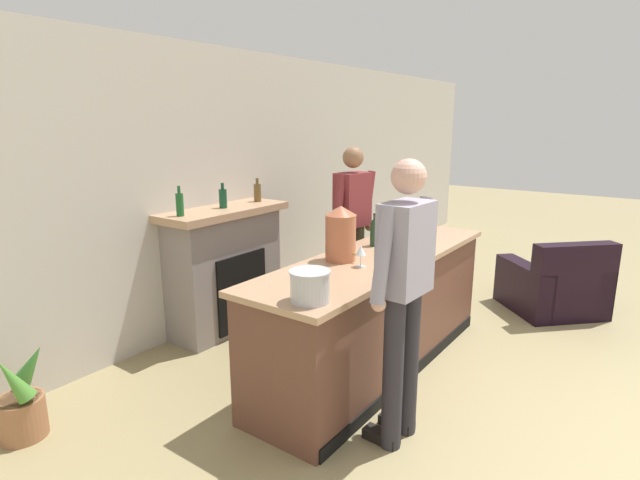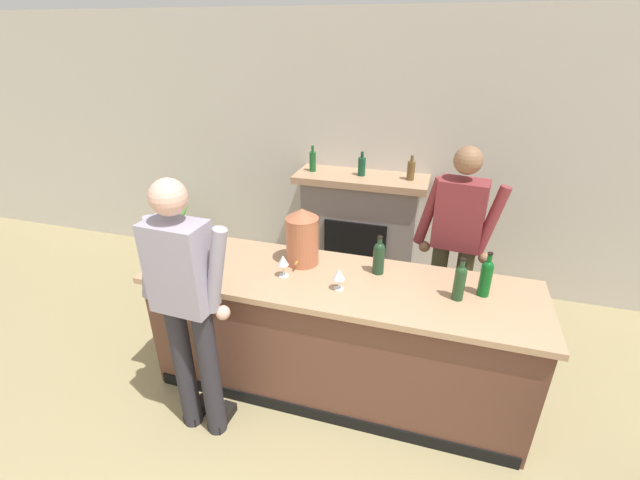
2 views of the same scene
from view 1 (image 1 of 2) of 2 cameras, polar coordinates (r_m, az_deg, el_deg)
name	(u,v)px [view 1 (image 1 of 2)]	position (r m, az deg, el deg)	size (l,w,h in m)	color
wall_back_panel	(231,187)	(5.30, -10.16, 5.98)	(12.00, 0.07, 2.75)	beige
bar_counter	(376,311)	(4.24, 6.47, -8.10)	(2.76, 0.79, 0.98)	brown
fireplace_stone	(225,268)	(5.02, -10.77, -3.20)	(1.32, 0.52, 1.50)	gray
armchair_black	(555,289)	(6.03, 25.28, -5.04)	(1.23, 1.23, 0.84)	black
potted_plant_corner	(17,399)	(3.96, -31.30, -15.22)	(0.48, 0.47, 0.74)	#A16946
person_customer	(403,292)	(3.13, 9.51, -5.83)	(0.66, 0.32, 1.84)	#2C2931
person_bartender	(352,226)	(5.09, 3.72, 1.59)	(0.65, 0.34, 1.80)	#47492F
copper_dispenser	(341,233)	(3.86, 2.37, 0.78)	(0.24, 0.28, 0.43)	#B16242
ice_bucket_steel	(310,286)	(3.00, -1.17, -5.29)	(0.25, 0.25, 0.20)	silver
wine_bottle_burgundy_dark	(421,223)	(4.75, 11.45, 1.89)	(0.07, 0.07, 0.29)	#1F4222
wine_bottle_rose_blush	(375,231)	(4.35, 6.28, 1.02)	(0.08, 0.08, 0.29)	#1D3A22
wine_bottle_merlot_tall	(419,219)	(4.93, 11.21, 2.41)	(0.08, 0.08, 0.31)	#0D561B
wine_glass_back_row	(361,252)	(3.71, 4.69, -1.33)	(0.08, 0.08, 0.16)	silver
wine_glass_front_right	(393,243)	(4.04, 8.37, -0.30)	(0.08, 0.08, 0.16)	silver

